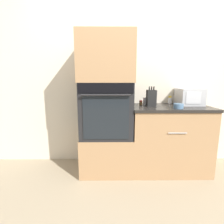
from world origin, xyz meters
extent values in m
plane|color=gray|center=(0.00, 0.00, 0.00)|extent=(12.00, 12.00, 0.00)
cube|color=beige|center=(0.00, 0.63, 1.25)|extent=(8.00, 0.05, 2.50)
cube|color=#A87F56|center=(-0.34, 0.30, 0.25)|extent=(0.68, 0.60, 0.50)
cube|color=black|center=(-0.34, 0.30, 0.85)|extent=(0.65, 0.59, 0.70)
cube|color=black|center=(-0.34, 0.00, 1.14)|extent=(0.63, 0.01, 0.12)
cube|color=#33E54C|center=(-0.34, 0.00, 1.14)|extent=(0.09, 0.00, 0.03)
cube|color=black|center=(-0.34, 0.00, 0.80)|extent=(0.54, 0.01, 0.52)
cylinder|color=black|center=(-0.34, -0.03, 1.06)|extent=(0.56, 0.02, 0.02)
cube|color=#A87F56|center=(-0.34, 0.30, 1.49)|extent=(0.68, 0.60, 0.59)
cube|color=#A87F56|center=(0.50, 0.30, 0.43)|extent=(1.01, 0.60, 0.85)
cube|color=black|center=(0.50, 0.30, 0.87)|extent=(1.03, 0.63, 0.03)
cylinder|color=#B7B7BC|center=(0.50, -0.01, 0.62)|extent=(0.22, 0.01, 0.01)
cube|color=#B2B5BA|center=(0.80, 0.42, 1.00)|extent=(0.31, 0.33, 0.22)
cube|color=silver|center=(0.78, 0.25, 1.00)|extent=(0.19, 0.01, 0.15)
cube|color=black|center=(0.25, 0.30, 1.00)|extent=(0.12, 0.12, 0.21)
cylinder|color=black|center=(0.22, 0.30, 1.12)|extent=(0.02, 0.02, 0.04)
cylinder|color=black|center=(0.25, 0.30, 1.12)|extent=(0.02, 0.02, 0.04)
cylinder|color=black|center=(0.28, 0.30, 1.12)|extent=(0.02, 0.02, 0.04)
cylinder|color=#517599|center=(0.54, 0.12, 0.92)|extent=(0.12, 0.12, 0.06)
cylinder|color=#427047|center=(0.30, 0.48, 0.92)|extent=(0.05, 0.05, 0.07)
cylinder|color=black|center=(0.30, 0.48, 0.97)|extent=(0.04, 0.04, 0.02)
cylinder|color=silver|center=(0.19, 0.42, 0.93)|extent=(0.05, 0.05, 0.08)
cylinder|color=#B7B7BC|center=(0.19, 0.42, 0.98)|extent=(0.04, 0.04, 0.02)
cylinder|color=silver|center=(0.58, 0.54, 0.93)|extent=(0.05, 0.05, 0.09)
cylinder|color=gold|center=(0.58, 0.54, 0.99)|extent=(0.05, 0.05, 0.02)
cylinder|color=brown|center=(0.13, 0.40, 0.91)|extent=(0.04, 0.04, 0.05)
cylinder|color=red|center=(0.13, 0.40, 0.95)|extent=(0.04, 0.04, 0.01)
camera|label=1|loc=(-0.29, -1.97, 1.23)|focal=28.00mm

